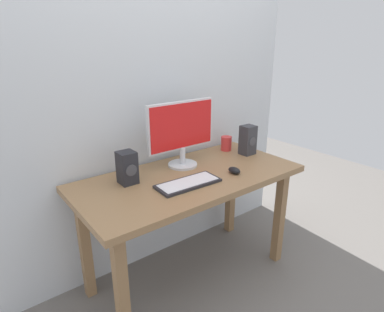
% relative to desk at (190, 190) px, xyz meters
% --- Properties ---
extents(ground_plane, '(6.00, 6.00, 0.00)m').
position_rel_desk_xyz_m(ground_plane, '(0.00, 0.00, -0.64)').
color(ground_plane, slate).
extents(wall_back, '(2.28, 0.04, 3.00)m').
position_rel_desk_xyz_m(wall_back, '(0.00, 0.37, 0.86)').
color(wall_back, silver).
rests_on(wall_back, ground_plane).
extents(desk, '(1.38, 0.67, 0.74)m').
position_rel_desk_xyz_m(desk, '(0.00, 0.00, 0.00)').
color(desk, '#936D47').
rests_on(desk, ground_plane).
extents(monitor, '(0.49, 0.19, 0.42)m').
position_rel_desk_xyz_m(monitor, '(0.06, 0.16, 0.33)').
color(monitor, silver).
rests_on(monitor, desk).
extents(keyboard_primary, '(0.38, 0.17, 0.02)m').
position_rel_desk_xyz_m(keyboard_primary, '(-0.09, -0.10, 0.10)').
color(keyboard_primary, '#232328').
rests_on(keyboard_primary, desk).
extents(mouse, '(0.06, 0.09, 0.04)m').
position_rel_desk_xyz_m(mouse, '(0.23, -0.15, 0.12)').
color(mouse, black).
rests_on(mouse, desk).
extents(speaker_right, '(0.10, 0.09, 0.21)m').
position_rel_desk_xyz_m(speaker_right, '(0.56, 0.06, 0.20)').
color(speaker_right, '#333338').
rests_on(speaker_right, desk).
extents(speaker_left, '(0.10, 0.10, 0.19)m').
position_rel_desk_xyz_m(speaker_left, '(-0.35, 0.13, 0.19)').
color(speaker_left, '#232328').
rests_on(speaker_left, desk).
extents(coffee_mug, '(0.08, 0.08, 0.10)m').
position_rel_desk_xyz_m(coffee_mug, '(0.50, 0.21, 0.15)').
color(coffee_mug, red).
rests_on(coffee_mug, desk).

